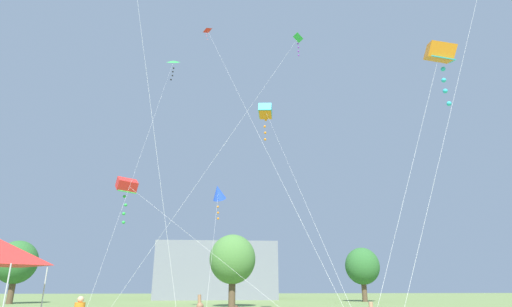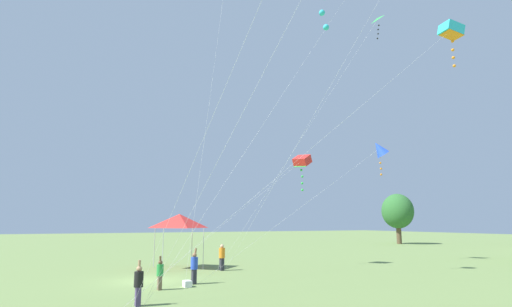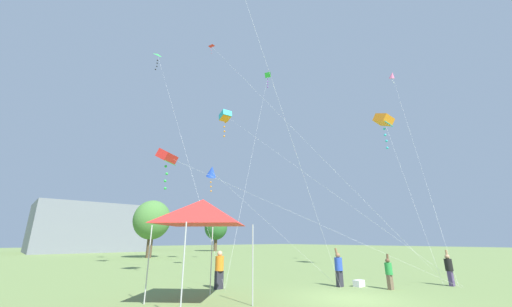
# 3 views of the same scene
# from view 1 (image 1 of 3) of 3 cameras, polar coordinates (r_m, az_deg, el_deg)

# --- Properties ---
(distant_building) EXTENTS (20.13, 15.18, 9.34)m
(distant_building) POSITION_cam_1_polar(r_m,az_deg,el_deg) (74.93, -5.59, -16.39)
(distant_building) COLOR slate
(distant_building) RESTS_ON ground
(tree_far_left) EXTENTS (5.20, 4.68, 7.85)m
(tree_far_left) POSITION_cam_1_polar(r_m,az_deg,el_deg) (46.85, -3.37, -14.86)
(tree_far_left) COLOR brown
(tree_far_left) RESTS_ON ground
(tree_near_right) EXTENTS (5.27, 4.74, 7.95)m
(tree_near_right) POSITION_cam_1_polar(r_m,az_deg,el_deg) (62.92, -31.03, -13.18)
(tree_near_right) COLOR brown
(tree_near_right) RESTS_ON ground
(tree_far_centre) EXTENTS (5.08, 4.58, 7.67)m
(tree_far_centre) POSITION_cam_1_polar(r_m,az_deg,el_deg) (63.78, 14.95, -15.31)
(tree_far_centre) COLOR brown
(tree_far_centre) RESTS_ON ground
(kite_green_delta_0) EXTENTS (1.41, 16.13, 23.05)m
(kite_green_delta_0) POSITION_cam_1_polar(r_m,az_deg,el_deg) (39.71, -11.78, 12.47)
(kite_green_delta_0) COLOR silver
(kite_green_delta_0) RESTS_ON ground
(kite_blue_diamond_1) EXTENTS (1.24, 14.29, 9.59)m
(kite_blue_diamond_1) POSITION_cam_1_polar(r_m,az_deg,el_deg) (29.69, -5.40, -5.60)
(kite_blue_diamond_1) COLOR silver
(kite_blue_diamond_1) RESTS_ON ground
(kite_cyan_box_4) EXTENTS (1.41, 22.79, 17.75)m
(kite_cyan_box_4) POSITION_cam_1_polar(r_m,az_deg,el_deg) (36.08, 1.34, 5.99)
(kite_cyan_box_4) COLOR silver
(kite_cyan_box_4) RESTS_ON ground
(kite_green_delta_5) EXTENTS (11.69, 8.82, 21.50)m
(kite_green_delta_5) POSITION_cam_1_polar(r_m,az_deg,el_deg) (33.33, 5.95, 15.80)
(kite_green_delta_5) COLOR silver
(kite_green_delta_5) RESTS_ON ground
(kite_red_delta_6) EXTENTS (6.24, 16.83, 22.34)m
(kite_red_delta_6) POSITION_cam_1_polar(r_m,az_deg,el_deg) (33.51, -6.71, 16.52)
(kite_red_delta_6) COLOR silver
(kite_red_delta_6) RESTS_ON ground
(kite_red_box_7) EXTENTS (10.98, 15.99, 9.12)m
(kite_red_box_7) POSITION_cam_1_polar(r_m,az_deg,el_deg) (27.43, -17.98, -4.40)
(kite_red_box_7) COLOR silver
(kite_red_box_7) RESTS_ON ground
(kite_orange_box_8) EXTENTS (7.65, 5.77, 14.11)m
(kite_orange_box_8) POSITION_cam_1_polar(r_m,az_deg,el_deg) (22.43, 24.79, 12.82)
(kite_orange_box_8) COLOR silver
(kite_orange_box_8) RESTS_ON ground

